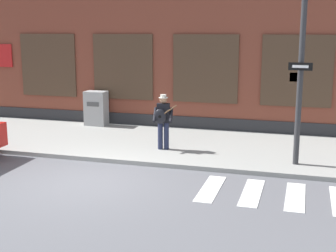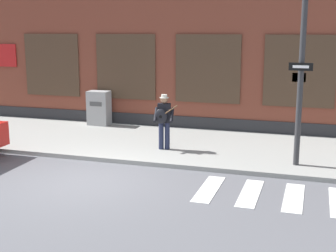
% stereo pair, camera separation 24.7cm
% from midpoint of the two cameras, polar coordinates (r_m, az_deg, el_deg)
% --- Properties ---
extents(ground_plane, '(160.00, 160.00, 0.00)m').
position_cam_midpoint_polar(ground_plane, '(11.70, -9.19, -6.61)').
color(ground_plane, '#56565B').
extents(sidewalk, '(28.00, 4.67, 0.12)m').
position_cam_midpoint_polar(sidewalk, '(15.17, -2.51, -1.99)').
color(sidewalk, gray).
rests_on(sidewalk, ground).
extents(building_backdrop, '(28.00, 4.06, 6.62)m').
position_cam_midpoint_polar(building_backdrop, '(18.86, 2.00, 10.65)').
color(building_backdrop, brown).
rests_on(building_backdrop, ground).
extents(crosswalk, '(5.20, 1.90, 0.01)m').
position_cam_midpoint_polar(crosswalk, '(10.83, 18.27, -8.56)').
color(crosswalk, silver).
rests_on(crosswalk, ground).
extents(busker, '(0.76, 0.62, 1.65)m').
position_cam_midpoint_polar(busker, '(13.83, -0.01, 0.91)').
color(busker, '#1E233D').
rests_on(busker, sidewalk).
extents(traffic_light, '(0.69, 2.78, 5.53)m').
position_cam_midpoint_polar(traffic_light, '(11.47, 16.22, 12.56)').
color(traffic_light, '#2D2D30').
rests_on(traffic_light, sidewalk).
extents(utility_box, '(0.80, 0.55, 1.27)m').
position_cam_midpoint_polar(utility_box, '(17.68, -8.01, 2.19)').
color(utility_box, '#9E9E9E').
rests_on(utility_box, sidewalk).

